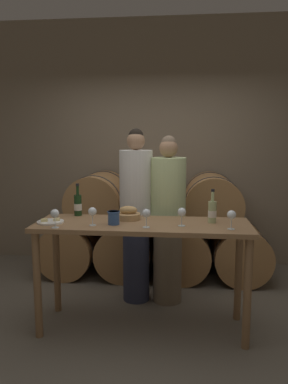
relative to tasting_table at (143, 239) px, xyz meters
name	(u,v)px	position (x,y,z in m)	size (l,w,h in m)	color
ground_plane	(143,327)	(0.00, 0.00, -0.82)	(10.00, 10.00, 0.00)	#665E51
stone_wall_back	(158,143)	(0.00, 1.92, 0.78)	(10.00, 0.12, 3.20)	#7F705B
barrel_stack	(154,228)	(0.00, 1.36, -0.24)	(2.73, 0.89, 1.26)	#9E7042
tasting_table	(143,239)	(0.00, 0.00, 0.00)	(1.84, 0.61, 0.96)	olive
person_left	(136,215)	(-0.13, 0.58, 0.09)	(0.33, 0.33, 1.77)	#2D334C
person_right	(168,219)	(0.19, 0.58, 0.05)	(0.35, 0.35, 1.70)	#756651
wine_bottle_red	(78,205)	(-0.63, 0.24, 0.24)	(0.07, 0.07, 0.30)	#193819
wine_bottle_white	(212,211)	(0.59, 0.07, 0.24)	(0.07, 0.07, 0.29)	#ADBC7F
blue_crock	(114,217)	(-0.24, -0.08, 0.20)	(0.10, 0.10, 0.11)	#335693
bread_basket	(128,214)	(-0.14, 0.13, 0.19)	(0.22, 0.22, 0.12)	tan
cheese_plate	(50,222)	(-0.79, -0.07, 0.15)	(0.23, 0.23, 0.04)	white
wine_glass_far_left	(55,214)	(-0.69, -0.25, 0.25)	(0.07, 0.07, 0.15)	white
wine_glass_left	(92,212)	(-0.40, -0.13, 0.25)	(0.07, 0.07, 0.15)	white
wine_glass_center	(146,214)	(0.05, -0.16, 0.25)	(0.07, 0.07, 0.15)	white
wine_glass_right	(182,213)	(0.33, -0.08, 0.25)	(0.07, 0.07, 0.15)	white
wine_glass_far_right	(232,215)	(0.73, -0.15, 0.25)	(0.07, 0.07, 0.15)	white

